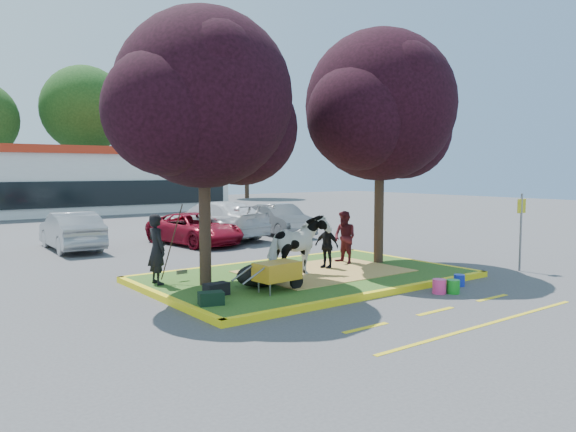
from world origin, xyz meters
TOP-DOWN VIEW (x-y plane):
  - ground at (0.00, 0.00)m, footprint 90.00×90.00m
  - median_island at (0.00, 0.00)m, footprint 8.00×5.00m
  - curb_near at (0.00, -2.58)m, footprint 8.30×0.16m
  - curb_far at (0.00, 2.58)m, footprint 8.30×0.16m
  - curb_left at (-4.08, 0.00)m, footprint 0.16×5.30m
  - curb_right at (4.08, 0.00)m, footprint 0.16×5.30m
  - straw_bedding at (0.60, 0.00)m, footprint 4.20×3.00m
  - tree_purple_left at (-2.78, 0.38)m, footprint 5.06×4.20m
  - tree_purple_right at (2.92, 0.18)m, footprint 5.30×4.40m
  - fire_lane_stripe_a at (-2.00, -4.20)m, footprint 1.10×0.12m
  - fire_lane_stripe_b at (0.00, -4.20)m, footprint 1.10×0.12m
  - fire_lane_stripe_c at (2.00, -4.20)m, footprint 1.10×0.12m
  - fire_lane_long at (0.00, -5.40)m, footprint 6.00×0.10m
  - retail_building at (2.00, 27.98)m, footprint 20.40×8.40m
  - treeline at (1.23, 37.61)m, footprint 46.58×7.80m
  - cow at (-0.44, -0.18)m, footprint 2.02×1.26m
  - calf at (-1.86, -0.58)m, footprint 1.41×0.94m
  - handler at (-3.70, 1.16)m, footprint 0.42×0.63m
  - visitor_a at (1.93, 0.63)m, footprint 0.59×0.75m
  - visitor_b at (0.98, 0.34)m, footprint 0.51×0.80m
  - wheelbarrow at (-1.91, -1.32)m, footprint 1.81×0.69m
  - gear_bag_dark at (-3.18, -0.79)m, footprint 0.56×0.33m
  - gear_bag_green at (-3.70, -1.47)m, footprint 0.57×0.44m
  - sign_post at (5.66, -2.70)m, footprint 0.31×0.08m
  - bucket_green at (1.69, -3.37)m, footprint 0.30×0.30m
  - bucket_pink at (1.42, -3.18)m, footprint 0.41×0.41m
  - bucket_blue at (2.52, -2.94)m, footprint 0.28×0.28m
  - car_silver at (-3.35, 9.39)m, footprint 1.67×4.27m
  - car_red at (0.92, 8.08)m, footprint 2.61×4.65m
  - car_white at (2.45, 9.25)m, footprint 3.04×5.73m
  - car_grey at (5.33, 8.50)m, footprint 2.05×4.34m

SIDE VIEW (x-z plane):
  - ground at x=0.00m, z-range 0.00..0.00m
  - fire_lane_stripe_a at x=-2.00m, z-range 0.00..0.01m
  - fire_lane_stripe_b at x=0.00m, z-range 0.00..0.01m
  - fire_lane_stripe_c at x=2.00m, z-range 0.00..0.01m
  - fire_lane_long at x=0.00m, z-range 0.00..0.01m
  - median_island at x=0.00m, z-range 0.00..0.15m
  - curb_near at x=0.00m, z-range 0.00..0.15m
  - curb_far at x=0.00m, z-range 0.00..0.15m
  - curb_left at x=-4.08m, z-range 0.00..0.15m
  - curb_right at x=4.08m, z-range 0.00..0.15m
  - bucket_blue at x=2.52m, z-range 0.00..0.29m
  - straw_bedding at x=0.60m, z-range 0.15..0.16m
  - bucket_green at x=1.69m, z-range 0.00..0.32m
  - bucket_pink at x=1.42m, z-range 0.00..0.34m
  - gear_bag_green at x=-3.70m, z-range 0.15..0.42m
  - gear_bag_dark at x=-3.18m, z-range 0.15..0.43m
  - calf at x=-1.86m, z-range 0.15..0.72m
  - car_red at x=0.92m, z-range 0.00..1.23m
  - wheelbarrow at x=-1.91m, z-range 0.28..0.96m
  - car_grey at x=5.33m, z-range 0.00..1.37m
  - car_silver at x=-3.35m, z-range 0.00..1.38m
  - visitor_b at x=0.98m, z-range 0.15..1.42m
  - car_white at x=2.45m, z-range 0.00..1.58m
  - visitor_a at x=1.93m, z-range 0.15..1.69m
  - cow at x=-0.44m, z-range 0.15..1.73m
  - handler at x=-3.70m, z-range 0.15..1.84m
  - sign_post at x=5.66m, z-range 0.24..2.47m
  - retail_building at x=2.00m, z-range 0.05..4.45m
  - tree_purple_left at x=-2.78m, z-range 1.10..7.61m
  - tree_purple_right at x=2.92m, z-range 1.15..7.97m
  - treeline at x=1.23m, z-range 0.42..15.05m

